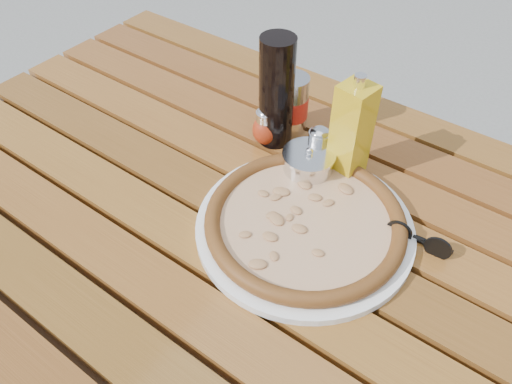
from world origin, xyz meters
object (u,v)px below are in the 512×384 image
Objects in this scene: oregano_shaker at (318,147)px; olive_oil_cruet at (351,133)px; pepper_shaker at (266,126)px; pizza at (305,221)px; table at (250,239)px; plate at (304,227)px; soda_can at (291,105)px; sunglasses at (418,240)px; parmesan_tin at (308,166)px; dark_bottle at (277,93)px.

olive_oil_cruet reaches higher than oregano_shaker.
pizza is at bearing -39.17° from pepper_shaker.
plate is (0.10, 0.02, 0.08)m from table.
sunglasses is at bearing -22.31° from soda_can.
table is 14.31× the size of parmesan_tin.
parmesan_tin is 0.23m from sunglasses.
table is 0.21m from oregano_shaker.
plate is 0.24m from pepper_shaker.
sunglasses is (0.35, -0.07, -0.02)m from pepper_shaker.
sunglasses is at bearing -18.54° from oregano_shaker.
soda_can is at bearing 149.51° from oregano_shaker.
dark_bottle is (-0.18, 0.17, 0.10)m from plate.
dark_bottle is (-0.08, 0.19, 0.19)m from table.
soda_can is at bearing 160.77° from olive_oil_cruet.
sunglasses is at bearing -24.92° from olive_oil_cruet.
pepper_shaker is at bearing 140.83° from plate.
sunglasses is at bearing -11.78° from pepper_shaker.
oregano_shaker reaches higher than table.
olive_oil_cruet is (0.16, -0.01, -0.01)m from dark_bottle.
olive_oil_cruet is (0.16, -0.05, 0.04)m from soda_can.
plate is at bearing 11.21° from table.
parmesan_tin is (0.11, -0.06, -0.08)m from dark_bottle.
soda_can reaches higher than pizza.
pepper_shaker is 0.39× the size of olive_oil_cruet.
oregano_shaker reaches higher than plate.
soda_can reaches higher than sunglasses.
oregano_shaker reaches higher than pizza.
oregano_shaker is at bearing 3.16° from pepper_shaker.
olive_oil_cruet is (0.17, 0.01, 0.06)m from pepper_shaker.
oregano_shaker is 0.25m from sunglasses.
soda_can is at bearing 128.37° from plate.
parmesan_tin is (0.04, 0.13, 0.11)m from table.
pepper_shaker is 1.00× the size of oregano_shaker.
table is 4.02× the size of pizza.
table is 12.74× the size of sunglasses.
soda_can is (-0.07, 0.24, 0.13)m from table.
pizza reaches higher than table.
pizza is 0.24m from pepper_shaker.
parmesan_tin is at bearing -134.63° from olive_oil_cruet.
pizza is 0.17m from oregano_shaker.
pizza is at bearing 11.21° from table.
soda_can reaches higher than table.
pepper_shaker is 0.18m from olive_oil_cruet.
table is at bearing -168.79° from pizza.
pizza is at bearing -158.61° from sunglasses.
dark_bottle reaches higher than plate.
sunglasses is (0.16, 0.08, -0.01)m from pizza.
soda_can is (-0.17, 0.22, 0.05)m from plate.
dark_bottle is 0.15m from parmesan_tin.
plate is 1.64× the size of dark_bottle.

